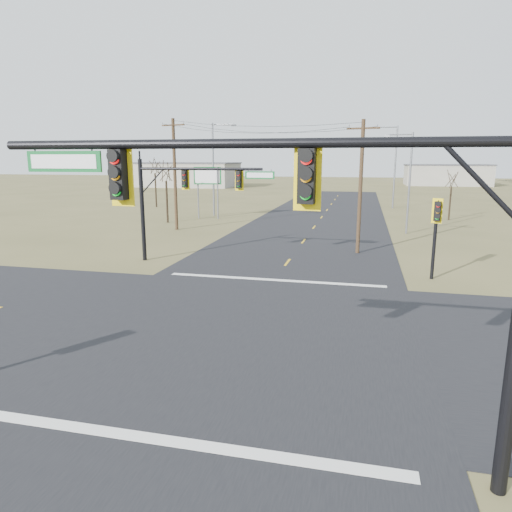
{
  "coord_description": "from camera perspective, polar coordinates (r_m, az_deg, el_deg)",
  "views": [
    {
      "loc": [
        4.58,
        -16.39,
        6.54
      ],
      "look_at": [
        0.5,
        1.0,
        2.74
      ],
      "focal_mm": 32.0,
      "sensor_mm": 36.0,
      "label": 1
    }
  ],
  "objects": [
    {
      "name": "road_ns",
      "position": [
        18.23,
        -2.26,
        -9.0
      ],
      "size": [
        14.0,
        160.0,
        0.02
      ],
      "primitive_type": "cube",
      "color": "black",
      "rests_on": "ground"
    },
    {
      "name": "bare_tree_c",
      "position": [
        54.14,
        23.31,
        8.86
      ],
      "size": [
        3.1,
        3.1,
        5.72
      ],
      "rotation": [
        0.0,
        0.0,
        0.35
      ],
      "color": "black",
      "rests_on": "ground"
    },
    {
      "name": "mast_arm_far",
      "position": [
        29.15,
        -8.64,
        8.36
      ],
      "size": [
        8.83,
        0.45,
        6.56
      ],
      "rotation": [
        0.0,
        0.0,
        -0.1
      ],
      "color": "black",
      "rests_on": "ground"
    },
    {
      "name": "utility_pole_far",
      "position": [
        43.53,
        -10.11,
        10.14
      ],
      "size": [
        2.44,
        0.73,
        10.18
      ],
      "rotation": [
        0.0,
        0.0,
        -0.25
      ],
      "color": "#42301C",
      "rests_on": "ground"
    },
    {
      "name": "pedestal_signal_ne",
      "position": [
        26.58,
        21.64,
        4.11
      ],
      "size": [
        0.66,
        0.58,
        4.51
      ],
      "rotation": [
        0.0,
        0.0,
        -0.35
      ],
      "color": "black",
      "rests_on": "ground"
    },
    {
      "name": "bare_tree_a",
      "position": [
        48.77,
        -11.22,
        10.4
      ],
      "size": [
        3.48,
        3.48,
        6.79
      ],
      "rotation": [
        0.0,
        0.0,
        0.31
      ],
      "color": "black",
      "rests_on": "ground"
    },
    {
      "name": "stop_bar_far",
      "position": [
        25.18,
        2.29,
        -3.0
      ],
      "size": [
        12.0,
        0.4,
        0.01
      ],
      "primitive_type": "cube",
      "color": "silver",
      "rests_on": "road_ns"
    },
    {
      "name": "road_ew",
      "position": [
        18.23,
        -2.26,
        -9.01
      ],
      "size": [
        160.0,
        14.0,
        0.02
      ],
      "primitive_type": "cube",
      "color": "black",
      "rests_on": "ground"
    },
    {
      "name": "ground",
      "position": [
        18.23,
        -2.26,
        -9.04
      ],
      "size": [
        320.0,
        320.0,
        0.0
      ],
      "primitive_type": "plane",
      "color": "olive",
      "rests_on": "ground"
    },
    {
      "name": "streetlight_c",
      "position": [
        54.13,
        -5.14,
        11.33
      ],
      "size": [
        2.97,
        0.4,
        10.61
      ],
      "rotation": [
        0.0,
        0.0,
        0.26
      ],
      "color": "slate",
      "rests_on": "ground"
    },
    {
      "name": "stop_bar_near",
      "position": [
        11.93,
        -12.61,
        -21.39
      ],
      "size": [
        12.0,
        0.4,
        0.01
      ],
      "primitive_type": "cube",
      "color": "silver",
      "rests_on": "road_ns"
    },
    {
      "name": "warehouse_left",
      "position": [
        115.41,
        -9.66,
        9.95
      ],
      "size": [
        28.0,
        14.0,
        5.5
      ],
      "primitive_type": "cube",
      "color": "#A19C8E",
      "rests_on": "ground"
    },
    {
      "name": "utility_pole_near",
      "position": [
        32.64,
        12.93,
        8.61
      ],
      "size": [
        2.22,
        0.6,
        9.18
      ],
      "rotation": [
        0.0,
        0.0,
        -0.22
      ],
      "color": "#42301C",
      "rests_on": "ground"
    },
    {
      "name": "bare_tree_b",
      "position": [
        65.3,
        -12.56,
        10.98
      ],
      "size": [
        2.91,
        2.91,
        7.13
      ],
      "rotation": [
        0.0,
        0.0,
        0.04
      ],
      "color": "black",
      "rests_on": "ground"
    },
    {
      "name": "highway_sign",
      "position": [
        51.34,
        -6.07,
        9.18
      ],
      "size": [
        3.02,
        0.58,
        5.72
      ],
      "rotation": [
        0.0,
        0.0,
        0.16
      ],
      "color": "slate",
      "rests_on": "ground"
    },
    {
      "name": "warehouse_mid",
      "position": [
        128.09,
        22.7,
        9.28
      ],
      "size": [
        20.0,
        12.0,
        5.0
      ],
      "primitive_type": "cube",
      "color": "#A19C8E",
      "rests_on": "ground"
    },
    {
      "name": "streetlight_b",
      "position": [
        65.03,
        16.81,
        11.13
      ],
      "size": [
        3.05,
        0.44,
        10.9
      ],
      "rotation": [
        0.0,
        0.0,
        0.29
      ],
      "color": "slate",
      "rests_on": "ground"
    },
    {
      "name": "mast_arm_near",
      "position": [
        8.99,
        8.69,
        4.62
      ],
      "size": [
        10.78,
        0.45,
        7.44
      ],
      "rotation": [
        0.0,
        0.0,
        -0.08
      ],
      "color": "black",
      "rests_on": "ground"
    },
    {
      "name": "streetlight_a",
      "position": [
        42.73,
        18.42,
        9.27
      ],
      "size": [
        2.47,
        0.33,
        8.83
      ],
      "rotation": [
        0.0,
        0.0,
        -0.23
      ],
      "color": "slate",
      "rests_on": "ground"
    }
  ]
}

